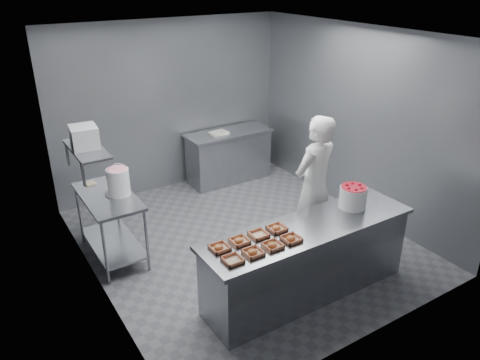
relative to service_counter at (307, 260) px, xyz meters
name	(u,v)px	position (x,y,z in m)	size (l,w,h in m)	color
floor	(244,241)	(0.00, 1.35, -0.45)	(4.50, 4.50, 0.00)	#4C4C51
ceiling	(244,34)	(0.00, 1.35, 2.35)	(4.50, 4.50, 0.00)	white
wall_back	(171,107)	(0.00, 3.60, 0.95)	(4.00, 0.04, 2.80)	slate
wall_left	(87,182)	(-2.00, 1.35, 0.95)	(0.04, 4.50, 2.80)	slate
wall_right	(357,122)	(2.00, 1.35, 0.95)	(0.04, 4.50, 2.80)	slate
service_counter	(307,260)	(0.00, 0.00, 0.00)	(2.60, 0.70, 0.90)	slate
prep_table	(110,217)	(-1.65, 1.95, 0.14)	(0.60, 1.20, 0.90)	slate
back_counter	(229,156)	(0.90, 3.25, 0.00)	(1.50, 0.60, 0.90)	slate
wall_shelf	(87,149)	(-1.82, 1.95, 1.10)	(0.35, 0.90, 0.03)	slate
tray_0	(233,260)	(-1.07, -0.13, 0.47)	(0.19, 0.18, 0.04)	tan
tray_1	(253,252)	(-0.84, -0.13, 0.47)	(0.19, 0.18, 0.06)	tan
tray_2	(273,245)	(-0.60, -0.13, 0.47)	(0.19, 0.18, 0.06)	tan
tray_3	(291,239)	(-0.36, -0.13, 0.47)	(0.19, 0.18, 0.06)	tan
tray_4	(219,247)	(-1.08, 0.13, 0.47)	(0.19, 0.18, 0.06)	tan
tray_5	(239,241)	(-0.84, 0.13, 0.47)	(0.19, 0.18, 0.06)	tan
tray_6	(259,234)	(-0.59, 0.13, 0.47)	(0.19, 0.18, 0.04)	tan
tray_7	(277,228)	(-0.36, 0.13, 0.47)	(0.19, 0.18, 0.06)	tan
worker	(314,186)	(0.68, 0.72, 0.48)	(0.68, 0.45, 1.87)	white
strawberry_tub	(353,196)	(0.72, 0.08, 0.59)	(0.32, 0.32, 0.27)	white
glaze_bucket	(118,181)	(-1.51, 1.88, 0.63)	(0.29, 0.27, 0.42)	white
bucket_lid	(117,192)	(-1.52, 1.95, 0.46)	(0.31, 0.31, 0.02)	white
rag	(90,183)	(-1.74, 2.39, 0.46)	(0.13, 0.11, 0.02)	#CCB28C
appliance	(84,137)	(-1.82, 1.99, 1.24)	(0.30, 0.34, 0.26)	gray
paper_stack	(219,133)	(0.71, 3.25, 0.46)	(0.30, 0.22, 0.04)	silver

